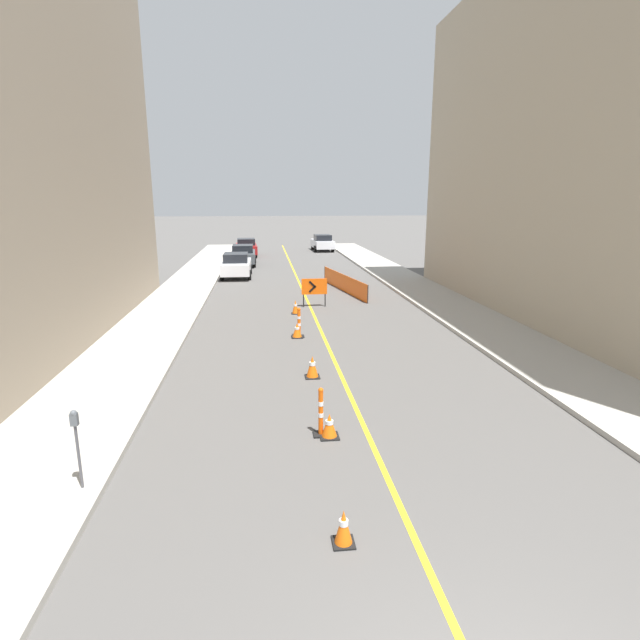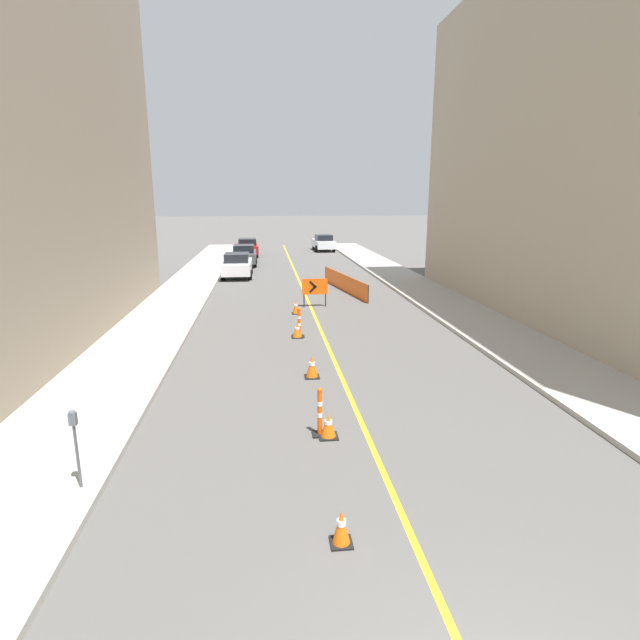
# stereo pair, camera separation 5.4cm
# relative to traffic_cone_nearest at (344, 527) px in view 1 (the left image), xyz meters

# --- Properties ---
(lane_stripe) EXTENTS (0.12, 52.92, 0.01)m
(lane_stripe) POSITION_rel_traffic_cone_nearest_xyz_m (1.10, 22.96, -0.27)
(lane_stripe) COLOR gold
(lane_stripe) RESTS_ON ground_plane
(sidewalk_left) EXTENTS (3.04, 52.92, 0.14)m
(sidewalk_left) POSITION_rel_traffic_cone_nearest_xyz_m (-5.49, 22.96, -0.21)
(sidewalk_left) COLOR #ADA89E
(sidewalk_left) RESTS_ON ground_plane
(sidewalk_right) EXTENTS (3.04, 52.92, 0.14)m
(sidewalk_right) POSITION_rel_traffic_cone_nearest_xyz_m (7.68, 22.96, -0.21)
(sidewalk_right) COLOR #ADA89E
(sidewalk_right) RESTS_ON ground_plane
(building_facade_right) EXTENTS (6.00, 24.30, 14.72)m
(building_facade_right) POSITION_rel_traffic_cone_nearest_xyz_m (12.20, 12.40, 7.08)
(building_facade_right) COLOR tan
(building_facade_right) RESTS_ON ground_plane
(traffic_cone_nearest) EXTENTS (0.34, 0.34, 0.56)m
(traffic_cone_nearest) POSITION_rel_traffic_cone_nearest_xyz_m (0.00, 0.00, 0.00)
(traffic_cone_nearest) COLOR black
(traffic_cone_nearest) RESTS_ON ground_plane
(traffic_cone_second) EXTENTS (0.42, 0.42, 0.54)m
(traffic_cone_second) POSITION_rel_traffic_cone_nearest_xyz_m (0.24, 3.44, -0.01)
(traffic_cone_second) COLOR black
(traffic_cone_second) RESTS_ON ground_plane
(traffic_cone_third) EXTENTS (0.43, 0.43, 0.65)m
(traffic_cone_third) POSITION_rel_traffic_cone_nearest_xyz_m (0.25, 7.19, 0.04)
(traffic_cone_third) COLOR black
(traffic_cone_third) RESTS_ON ground_plane
(traffic_cone_fourth) EXTENTS (0.43, 0.43, 0.55)m
(traffic_cone_fourth) POSITION_rel_traffic_cone_nearest_xyz_m (0.10, 11.50, -0.00)
(traffic_cone_fourth) COLOR black
(traffic_cone_fourth) RESTS_ON ground_plane
(traffic_cone_fifth) EXTENTS (0.37, 0.37, 0.63)m
(traffic_cone_fifth) POSITION_rel_traffic_cone_nearest_xyz_m (0.30, 15.43, 0.03)
(traffic_cone_fifth) COLOR black
(traffic_cone_fifth) RESTS_ON ground_plane
(delineator_post_front) EXTENTS (0.33, 0.33, 1.10)m
(delineator_post_front) POSITION_rel_traffic_cone_nearest_xyz_m (0.07, 3.55, 0.19)
(delineator_post_front) COLOR black
(delineator_post_front) RESTS_ON ground_plane
(delineator_post_rear) EXTENTS (0.38, 0.38, 1.12)m
(delineator_post_rear) POSITION_rel_traffic_cone_nearest_xyz_m (0.19, 11.58, 0.20)
(delineator_post_rear) COLOR black
(delineator_post_rear) RESTS_ON ground_plane
(arrow_barricade_primary) EXTENTS (1.22, 0.09, 1.36)m
(arrow_barricade_primary) POSITION_rel_traffic_cone_nearest_xyz_m (1.30, 16.83, 0.66)
(arrow_barricade_primary) COLOR #EF560C
(arrow_barricade_primary) RESTS_ON ground_plane
(safety_mesh_fence) EXTENTS (1.30, 7.12, 0.93)m
(safety_mesh_fence) POSITION_rel_traffic_cone_nearest_xyz_m (3.36, 20.79, 0.19)
(safety_mesh_fence) COLOR #EF560C
(safety_mesh_fence) RESTS_ON ground_plane
(parked_car_curb_near) EXTENTS (1.93, 4.31, 1.59)m
(parked_car_curb_near) POSITION_rel_traffic_cone_nearest_xyz_m (-2.83, 26.64, 0.52)
(parked_car_curb_near) COLOR silver
(parked_car_curb_near) RESTS_ON ground_plane
(parked_car_curb_mid) EXTENTS (1.93, 4.31, 1.59)m
(parked_car_curb_mid) POSITION_rel_traffic_cone_nearest_xyz_m (-2.60, 32.63, 0.52)
(parked_car_curb_mid) COLOR #474C51
(parked_car_curb_mid) RESTS_ON ground_plane
(parked_car_curb_far) EXTENTS (2.02, 4.39, 1.59)m
(parked_car_curb_far) POSITION_rel_traffic_cone_nearest_xyz_m (-2.54, 38.96, 0.52)
(parked_car_curb_far) COLOR maroon
(parked_car_curb_far) RESTS_ON ground_plane
(parked_car_opposite_side) EXTENTS (2.01, 4.38, 1.59)m
(parked_car_opposite_side) POSITION_rel_traffic_cone_nearest_xyz_m (4.82, 43.03, 0.52)
(parked_car_opposite_side) COLOR silver
(parked_car_opposite_side) RESTS_ON ground_plane
(parking_meter_near_curb) EXTENTS (0.12, 0.11, 1.45)m
(parking_meter_near_curb) POSITION_rel_traffic_cone_nearest_xyz_m (-4.32, 1.78, 0.88)
(parking_meter_near_curb) COLOR #4C4C51
(parking_meter_near_curb) RESTS_ON sidewalk_left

